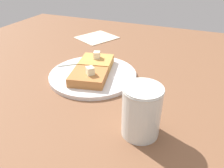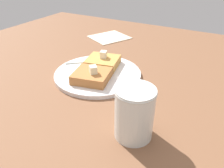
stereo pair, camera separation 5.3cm
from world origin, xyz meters
The scene contains 9 objects.
table_surface centered at (0.00, 0.00, 1.15)cm, with size 127.21×127.21×2.29cm, color brown.
plate centered at (-2.05, 2.92, 2.95)cm, with size 26.00×26.00×1.17cm.
toast_slice_left centered at (-6.77, 1.86, 4.73)cm, with size 9.08×9.68×2.54cm, color #C88F46.
toast_slice_middle centered at (2.66, 3.97, 4.73)cm, with size 9.08×9.68×2.54cm, color #AF6D38.
butter_pat_primary centered at (-7.36, 1.80, 7.06)cm, with size 2.13×1.91×2.13cm, color #F4EACB.
butter_pat_secondary centered at (3.03, 4.81, 7.06)cm, with size 2.13×1.91×2.13cm, color #F3F0C6.
fork centered at (-7.72, -2.53, 3.64)cm, with size 11.45×13.12×0.36cm.
syrup_jar centered at (15.80, 22.70, 7.30)cm, with size 7.88×7.88×10.87cm.
napkin centered at (-34.60, -11.65, 2.44)cm, with size 15.34×13.82×0.30cm, color beige.
Camera 2 is at (46.94, 35.13, 33.97)cm, focal length 35.00 mm.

